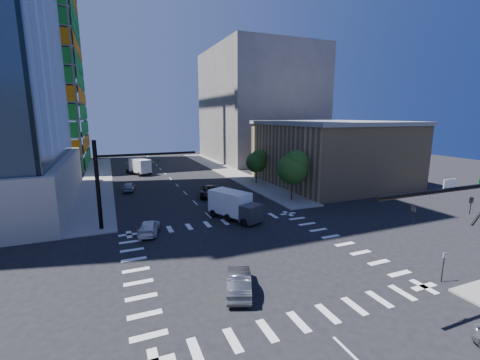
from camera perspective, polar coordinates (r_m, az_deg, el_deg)
name	(u,v)px	position (r m, az deg, el deg)	size (l,w,h in m)	color
ground	(250,256)	(27.44, 1.78, -13.34)	(160.00, 160.00, 0.00)	black
road_markings	(250,256)	(27.44, 1.78, -13.33)	(20.00, 20.00, 0.01)	silver
sidewalk_ne	(227,171)	(67.69, -2.40, 1.65)	(5.00, 60.00, 0.15)	gray
sidewalk_nw	(97,180)	(63.79, -24.01, 0.07)	(5.00, 60.00, 0.15)	gray
construction_building	(13,52)	(87.38, -35.36, 18.01)	(25.16, 34.50, 70.60)	slate
commercial_building	(331,152)	(57.28, 15.84, 4.76)	(20.50, 22.50, 10.60)	tan
bg_building_ne	(259,106)	(86.23, 3.32, 13.02)	(24.00, 30.00, 28.00)	slate
signal_mast_nw	(113,176)	(34.75, -21.61, 0.66)	(10.20, 0.40, 9.00)	black
tree_south	(294,167)	(43.72, 9.51, 2.28)	(4.16, 4.16, 6.82)	#382316
tree_north	(257,161)	(54.39, 3.09, 3.43)	(3.54, 3.52, 5.78)	#382316
no_parking_sign	(444,264)	(27.00, 32.45, -12.44)	(0.30, 0.06, 2.20)	black
car_nb_far	(209,191)	(46.55, -5.56, -2.01)	(2.49, 5.41, 1.50)	black
car_sb_near	(149,227)	(33.26, -15.88, -8.08)	(1.80, 4.43, 1.29)	white
car_sb_mid	(129,187)	(52.47, -19.12, -1.13)	(1.64, 4.07, 1.39)	#9EA1A5
car_sb_cross	(239,282)	(22.14, -0.20, -17.63)	(1.55, 4.44, 1.46)	#4A4B4F
box_truck_near	(236,208)	(35.88, -0.72, -4.97)	(4.75, 6.46, 3.12)	black
box_truck_far	(138,167)	(67.04, -17.71, 2.15)	(4.61, 6.41, 3.09)	black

